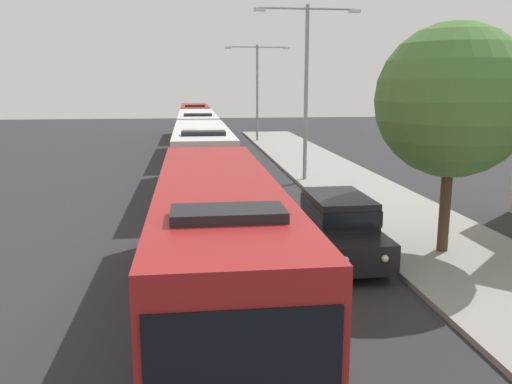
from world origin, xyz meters
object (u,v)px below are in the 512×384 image
object	(u,v)px
bus_fourth_in_line	(195,120)
streetlamp_mid	(306,76)
roadside_tree	(453,101)
bus_lead	(217,239)
bus_middle	(197,132)
bus_second_in_line	(202,158)
white_suv	(339,225)
streetlamp_far	(257,83)

from	to	relation	value
bus_fourth_in_line	streetlamp_mid	xyz separation A→B (m)	(5.40, -24.04, 3.74)
bus_fourth_in_line	roadside_tree	xyz separation A→B (m)	(6.91, -36.54, 2.90)
bus_lead	bus_middle	world-z (taller)	same
bus_middle	bus_second_in_line	bearing A→B (deg)	-90.00
white_suv	streetlamp_far	size ratio (longest dim) A/B	0.59
bus_second_in_line	bus_lead	bearing A→B (deg)	-90.00
bus_lead	bus_middle	distance (m)	26.37
bus_second_in_line	white_suv	world-z (taller)	bus_second_in_line
bus_fourth_in_line	streetlamp_mid	distance (m)	24.92
bus_middle	bus_fourth_in_line	world-z (taller)	same
bus_middle	roadside_tree	distance (m)	24.40
streetlamp_far	bus_lead	bearing A→B (deg)	-98.69
roadside_tree	bus_middle	bearing A→B (deg)	106.58
streetlamp_mid	roadside_tree	world-z (taller)	streetlamp_mid
bus_middle	roadside_tree	size ratio (longest dim) A/B	1.87
white_suv	roadside_tree	xyz separation A→B (m)	(3.21, -0.04, 3.56)
bus_lead	bus_fourth_in_line	size ratio (longest dim) A/B	1.10
bus_second_in_line	roadside_tree	size ratio (longest dim) A/B	1.70
bus_middle	white_suv	size ratio (longest dim) A/B	2.58
bus_second_in_line	streetlamp_far	size ratio (longest dim) A/B	1.38
streetlamp_mid	bus_middle	bearing A→B (deg)	116.74
bus_second_in_line	streetlamp_far	distance (m)	22.91
bus_lead	streetlamp_mid	bearing A→B (deg)	70.98
streetlamp_mid	white_suv	bearing A→B (deg)	-97.77
streetlamp_far	roadside_tree	distance (m)	32.21
bus_second_in_line	bus_fourth_in_line	xyz separation A→B (m)	(-0.00, 26.37, -0.00)
white_suv	streetlamp_mid	world-z (taller)	streetlamp_mid
bus_fourth_in_line	roadside_tree	bearing A→B (deg)	-79.29
bus_second_in_line	roadside_tree	world-z (taller)	roadside_tree
bus_fourth_in_line	streetlamp_mid	world-z (taller)	streetlamp_mid
streetlamp_far	white_suv	bearing A→B (deg)	-93.03
bus_second_in_line	streetlamp_mid	size ratio (longest dim) A/B	1.29
streetlamp_mid	roadside_tree	bearing A→B (deg)	-83.10
bus_fourth_in_line	white_suv	bearing A→B (deg)	-84.22
bus_fourth_in_line	white_suv	xyz separation A→B (m)	(3.70, -36.50, -0.66)
bus_middle	streetlamp_far	size ratio (longest dim) A/B	1.52
bus_fourth_in_line	streetlamp_mid	size ratio (longest dim) A/B	1.22
bus_fourth_in_line	bus_second_in_line	bearing A→B (deg)	-90.00
bus_lead	streetlamp_far	bearing A→B (deg)	81.31
streetlamp_mid	roadside_tree	xyz separation A→B (m)	(1.51, -12.50, -0.83)
bus_second_in_line	bus_middle	world-z (taller)	same
bus_fourth_in_line	white_suv	size ratio (longest dim) A/B	2.22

